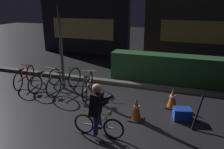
% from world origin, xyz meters
% --- Properties ---
extents(ground_plane, '(40.00, 40.00, 0.00)m').
position_xyz_m(ground_plane, '(0.00, 0.00, 0.00)').
color(ground_plane, black).
extents(sidewalk_curb, '(12.00, 0.24, 0.12)m').
position_xyz_m(sidewalk_curb, '(0.00, 2.20, 0.06)').
color(sidewalk_curb, '#56544F').
rests_on(sidewalk_curb, ground).
extents(hedge_row, '(4.80, 0.70, 1.02)m').
position_xyz_m(hedge_row, '(1.80, 3.10, 0.51)').
color(hedge_row, '#214723').
rests_on(hedge_row, ground).
extents(storefront_left, '(5.11, 0.54, 4.20)m').
position_xyz_m(storefront_left, '(-3.48, 6.50, 2.09)').
color(storefront_left, '#262328').
rests_on(storefront_left, ground).
extents(storefront_right, '(5.73, 0.54, 4.23)m').
position_xyz_m(storefront_right, '(2.67, 7.20, 2.10)').
color(storefront_right, '#42382D').
rests_on(storefront_right, ground).
extents(street_post, '(0.10, 0.10, 2.75)m').
position_xyz_m(street_post, '(-1.77, 1.20, 1.37)').
color(street_post, '#2D2D33').
rests_on(street_post, ground).
extents(parked_bike_leftmost, '(0.47, 1.51, 0.71)m').
position_xyz_m(parked_bike_leftmost, '(-3.21, 0.98, 0.32)').
color(parked_bike_leftmost, black).
rests_on(parked_bike_leftmost, ground).
extents(parked_bike_left_mid, '(0.46, 1.50, 0.70)m').
position_xyz_m(parked_bike_left_mid, '(-2.33, 0.96, 0.32)').
color(parked_bike_left_mid, black).
rests_on(parked_bike_left_mid, ground).
extents(parked_bike_center_left, '(0.46, 1.73, 0.80)m').
position_xyz_m(parked_bike_center_left, '(-1.57, 0.94, 0.36)').
color(parked_bike_center_left, black).
rests_on(parked_bike_center_left, ground).
extents(parked_bike_center_right, '(0.50, 1.58, 0.75)m').
position_xyz_m(parked_bike_center_right, '(-0.74, 0.94, 0.34)').
color(parked_bike_center_right, black).
rests_on(parked_bike_center_right, ground).
extents(traffic_cone_near, '(0.36, 0.36, 0.63)m').
position_xyz_m(traffic_cone_near, '(1.10, -0.10, 0.30)').
color(traffic_cone_near, black).
rests_on(traffic_cone_near, ground).
extents(traffic_cone_far, '(0.36, 0.36, 0.58)m').
position_xyz_m(traffic_cone_far, '(1.89, 0.92, 0.28)').
color(traffic_cone_far, black).
rests_on(traffic_cone_far, ground).
extents(blue_crate, '(0.51, 0.42, 0.30)m').
position_xyz_m(blue_crate, '(2.20, 0.30, 0.15)').
color(blue_crate, '#193DB7').
rests_on(blue_crate, ground).
extents(cyclist, '(1.19, 0.51, 1.25)m').
position_xyz_m(cyclist, '(0.45, -1.07, 0.63)').
color(cyclist, black).
rests_on(cyclist, ground).
extents(closed_umbrella, '(0.24, 0.45, 0.76)m').
position_xyz_m(closed_umbrella, '(2.55, 0.05, 0.38)').
color(closed_umbrella, black).
rests_on(closed_umbrella, ground).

